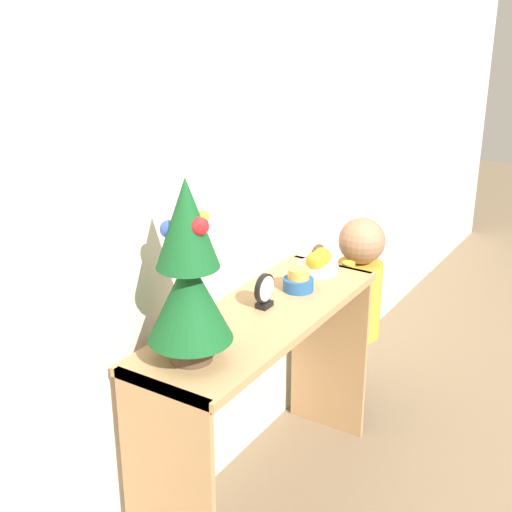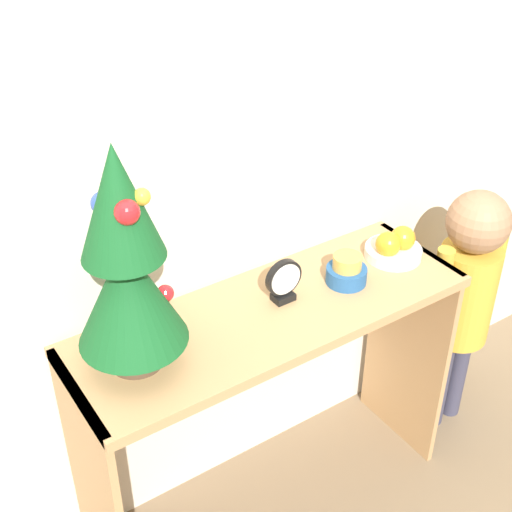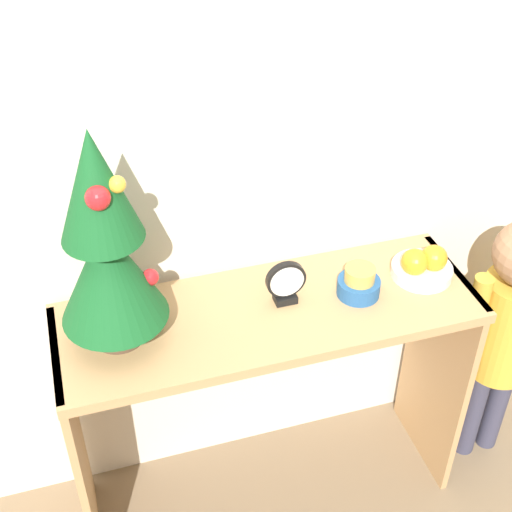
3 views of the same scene
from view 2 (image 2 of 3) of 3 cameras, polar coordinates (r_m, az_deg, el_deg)
The scene contains 7 objects.
back_wall at distance 1.83m, azimuth -2.78°, elevation 11.53°, with size 7.00×0.05×2.50m, color beige.
console_table at distance 2.01m, azimuth 1.24°, elevation -8.51°, with size 1.11×0.38×0.77m.
mini_tree at distance 1.59m, azimuth -10.39°, elevation -0.74°, with size 0.26×0.26×0.57m.
fruit_bowl at distance 2.12m, azimuth 11.00°, elevation 0.72°, with size 0.17×0.17×0.09m.
singing_bowl at distance 1.99m, azimuth 7.26°, elevation -1.21°, with size 0.11×0.11×0.09m.
desk_clock at distance 1.89m, azimuth 2.23°, elevation -2.03°, with size 0.11×0.04×0.13m.
child_figure at distance 2.40m, azimuth 16.47°, elevation -2.20°, with size 0.30×0.20×0.92m.
Camera 2 is at (-0.87, -1.04, 1.92)m, focal length 50.00 mm.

